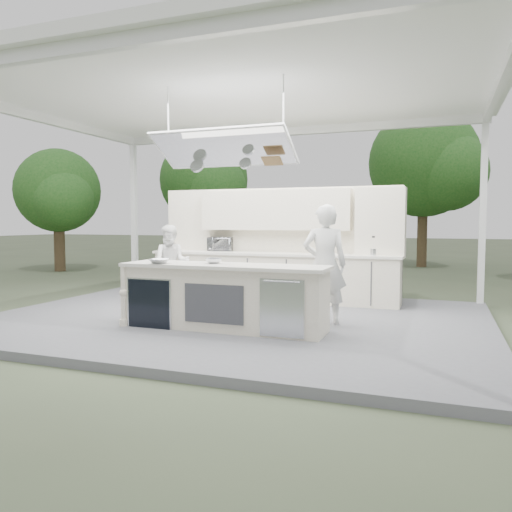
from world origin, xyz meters
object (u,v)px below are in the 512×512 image
at_px(back_counter, 272,276).
at_px(sous_chef, 172,263).
at_px(demo_island, 222,296).
at_px(head_chef, 325,264).

height_order(back_counter, sous_chef, sous_chef).
bearing_deg(sous_chef, back_counter, 1.95).
distance_m(back_counter, sous_chef, 2.02).
height_order(demo_island, head_chef, head_chef).
distance_m(demo_island, head_chef, 1.65).
bearing_deg(back_counter, head_chef, -52.01).
xyz_separation_m(back_counter, head_chef, (1.50, -1.92, 0.44)).
bearing_deg(demo_island, head_chef, 33.99).
bearing_deg(demo_island, sous_chef, 134.80).
bearing_deg(sous_chef, head_chef, -39.79).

